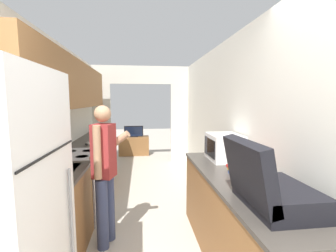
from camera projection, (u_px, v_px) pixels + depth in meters
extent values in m
cube|color=silver|center=(32.00, 134.00, 2.58)|extent=(0.06, 7.37, 2.50)
cube|color=brown|center=(72.00, 84.00, 3.46)|extent=(0.32, 3.64, 0.72)
cube|color=silver|center=(240.00, 130.00, 2.88)|extent=(0.06, 7.37, 2.50)
cube|color=silver|center=(98.00, 124.00, 5.70)|extent=(0.65, 0.06, 2.05)
cube|color=silver|center=(183.00, 123.00, 5.96)|extent=(0.65, 0.06, 2.05)
cube|color=silver|center=(141.00, 75.00, 5.69)|extent=(2.85, 0.06, 0.45)
cube|color=brown|center=(53.00, 218.00, 2.31)|extent=(0.60, 0.95, 0.86)
cube|color=#3D3833|center=(50.00, 176.00, 2.26)|extent=(0.62, 0.96, 0.03)
cube|color=brown|center=(96.00, 161.00, 4.49)|extent=(0.60, 1.91, 0.86)
cube|color=#3D3833|center=(95.00, 138.00, 4.45)|extent=(0.62, 1.92, 0.03)
cube|color=#9EA3A8|center=(56.00, 169.00, 2.42)|extent=(0.42, 0.44, 0.00)
cube|color=brown|center=(238.00, 223.00, 2.20)|extent=(0.60, 2.08, 0.86)
cube|color=#3D3833|center=(240.00, 179.00, 2.15)|extent=(0.62, 2.11, 0.03)
cube|color=black|center=(51.00, 152.00, 1.36)|extent=(0.01, 0.79, 0.01)
cylinder|color=#99999E|center=(71.00, 216.00, 1.69)|extent=(0.02, 0.02, 0.73)
cube|color=#B7B7BC|center=(77.00, 185.00, 3.17)|extent=(0.62, 0.78, 0.90)
cube|color=black|center=(100.00, 184.00, 3.20)|extent=(0.01, 0.53, 0.27)
cylinder|color=#B7B7BC|center=(101.00, 168.00, 3.18)|extent=(0.02, 0.63, 0.02)
cube|color=#B7B7BC|center=(54.00, 149.00, 3.07)|extent=(0.04, 0.78, 0.14)
cylinder|color=#232328|center=(82.00, 157.00, 2.96)|extent=(0.16, 0.16, 0.01)
cylinder|color=#232328|center=(88.00, 151.00, 3.30)|extent=(0.16, 0.16, 0.01)
cylinder|color=#232328|center=(62.00, 157.00, 2.93)|extent=(0.16, 0.16, 0.01)
cylinder|color=#232328|center=(71.00, 151.00, 3.27)|extent=(0.16, 0.16, 0.01)
cylinder|color=#384266|center=(102.00, 214.00, 2.45)|extent=(0.16, 0.16, 0.79)
cylinder|color=#384266|center=(109.00, 207.00, 2.62)|extent=(0.16, 0.16, 0.79)
cube|color=maroon|center=(104.00, 151.00, 2.46)|extent=(0.26, 0.26, 0.59)
cylinder|color=tan|center=(97.00, 152.00, 2.31)|extent=(0.10, 0.10, 0.56)
cylinder|color=tan|center=(109.00, 147.00, 2.60)|extent=(0.51, 0.22, 0.39)
sphere|color=tan|center=(103.00, 114.00, 2.41)|extent=(0.18, 0.18, 0.18)
cube|color=black|center=(277.00, 196.00, 1.55)|extent=(0.42, 0.55, 0.15)
cube|color=black|center=(249.00, 171.00, 1.50)|extent=(0.17, 0.55, 0.43)
cube|color=#2D2D33|center=(257.00, 166.00, 1.82)|extent=(0.25, 0.02, 0.10)
cube|color=white|center=(224.00, 147.00, 2.79)|extent=(0.37, 0.48, 0.32)
cube|color=black|center=(211.00, 148.00, 2.72)|extent=(0.01, 0.29, 0.22)
cube|color=#38383D|center=(206.00, 145.00, 2.93)|extent=(0.01, 0.10, 0.23)
cube|color=#2D4C99|center=(244.00, 174.00, 2.19)|extent=(0.23, 0.24, 0.03)
cube|color=gold|center=(243.00, 171.00, 2.20)|extent=(0.24, 0.26, 0.03)
cube|color=red|center=(242.00, 168.00, 2.20)|extent=(0.24, 0.27, 0.03)
cube|color=brown|center=(134.00, 146.00, 6.76)|extent=(0.88, 0.42, 0.55)
cube|color=black|center=(134.00, 136.00, 6.69)|extent=(0.25, 0.16, 0.02)
cube|color=black|center=(134.00, 131.00, 6.67)|extent=(0.56, 0.04, 0.31)
cube|color=navy|center=(134.00, 131.00, 6.64)|extent=(0.51, 0.01, 0.27)
cube|color=#B7B7BC|center=(89.00, 143.00, 3.89)|extent=(0.12, 0.23, 0.00)
cube|color=black|center=(86.00, 144.00, 3.72)|extent=(0.06, 0.11, 0.02)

